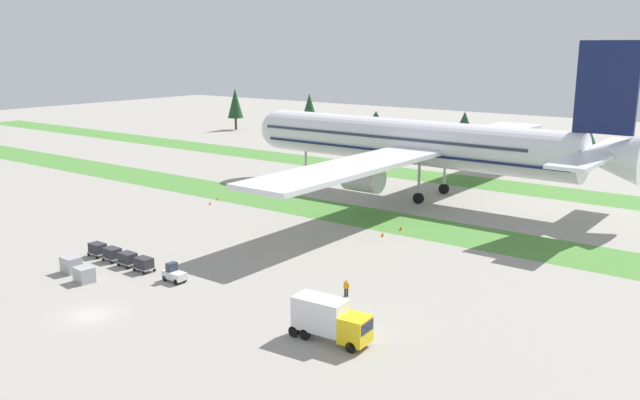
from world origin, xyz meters
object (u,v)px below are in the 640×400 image
baggage_tug (174,274)px  taxiway_marker_3 (401,228)px  cargo_dolly_second (128,258)px  cargo_dolly_fourth (98,249)px  uld_container_1 (84,274)px  taxiway_marker_2 (210,203)px  taxiway_marker_1 (218,199)px  airliner (420,143)px  catering_truck (330,319)px  uld_container_0 (71,265)px  ground_crew_marshaller (346,287)px  taxiway_marker_0 (383,234)px  cargo_dolly_third (112,253)px  cargo_dolly_lead (144,263)px

baggage_tug → taxiway_marker_3: size_ratio=4.17×
cargo_dolly_second → cargo_dolly_fourth: size_ratio=1.00×
uld_container_1 → taxiway_marker_2: uld_container_1 is taller
taxiway_marker_1 → airliner: bearing=41.4°
catering_truck → uld_container_0: catering_truck is taller
catering_truck → taxiway_marker_2: bearing=-127.2°
ground_crew_marshaller → taxiway_marker_1: ground_crew_marshaller is taller
ground_crew_marshaller → taxiway_marker_3: bearing=-91.0°
cargo_dolly_second → taxiway_marker_3: (17.09, 31.06, -0.60)m
cargo_dolly_fourth → taxiway_marker_3: bearing=145.1°
taxiway_marker_1 → taxiway_marker_2: 3.08m
airliner → ground_crew_marshaller: 46.93m
cargo_dolly_fourth → uld_container_0: bearing=28.3°
catering_truck → taxiway_marker_0: size_ratio=12.31×
taxiway_marker_3 → taxiway_marker_2: bearing=-171.2°
baggage_tug → uld_container_0: 12.10m
baggage_tug → catering_truck: catering_truck is taller
airliner → catering_truck: airliner is taller
uld_container_0 → cargo_dolly_third: bearing=86.7°
taxiway_marker_0 → ground_crew_marshaller: bearing=-68.0°
cargo_dolly_second → uld_container_1: uld_container_1 is taller
baggage_tug → ground_crew_marshaller: size_ratio=1.51×
baggage_tug → cargo_dolly_second: (-7.92, 0.22, 0.10)m
cargo_dolly_fourth → taxiway_marker_0: size_ratio=3.89×
airliner → taxiway_marker_1: size_ratio=167.37×
cargo_dolly_lead → taxiway_marker_0: size_ratio=3.89×
airliner → cargo_dolly_third: airliner is taller
taxiway_marker_1 → taxiway_marker_3: 32.43m
cargo_dolly_fourth → catering_truck: bearing=88.0°
catering_truck → taxiway_marker_3: (-12.23, 33.11, -1.64)m
airliner → taxiway_marker_2: size_ratio=167.38×
baggage_tug → ground_crew_marshaller: 18.34m
uld_container_0 → taxiway_marker_0: (19.85, 32.12, -0.58)m
taxiway_marker_1 → taxiway_marker_2: same height
cargo_dolly_third → cargo_dolly_fourth: (-2.90, 0.08, 0.00)m
cargo_dolly_second → cargo_dolly_fourth: (-5.80, 0.16, 0.00)m
airliner → uld_container_1: 57.65m
uld_container_1 → cargo_dolly_third: bearing=119.8°
cargo_dolly_third → taxiway_marker_0: size_ratio=3.89×
cargo_dolly_second → taxiway_marker_2: cargo_dolly_second is taller
baggage_tug → catering_truck: 21.51m
cargo_dolly_lead → cargo_dolly_third: (-5.80, 0.16, 0.00)m
airliner → cargo_dolly_fourth: 53.11m
baggage_tug → taxiway_marker_3: (9.17, 31.28, -0.50)m
cargo_dolly_fourth → taxiway_marker_0: cargo_dolly_fourth is taller
catering_truck → uld_container_1: size_ratio=3.55×
cargo_dolly_fourth → airliner: bearing=165.2°
catering_truck → uld_container_1: (-28.78, -3.87, -1.15)m
cargo_dolly_fourth → taxiway_marker_2: 27.35m
taxiway_marker_3 → airliner: bearing=112.4°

